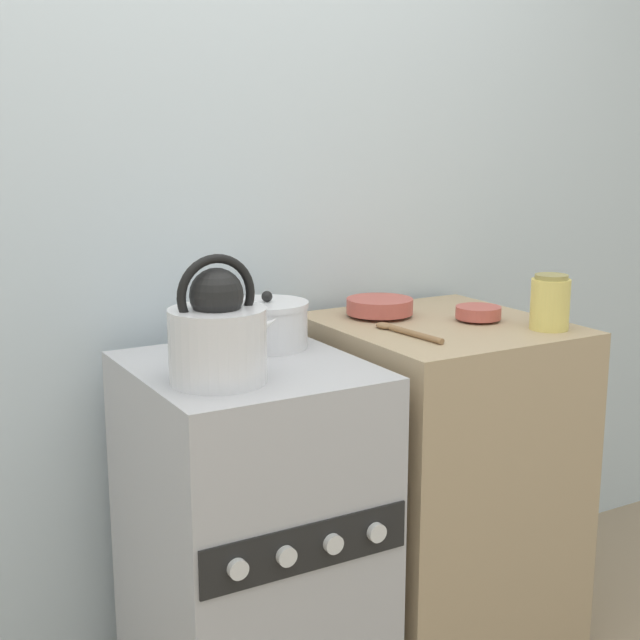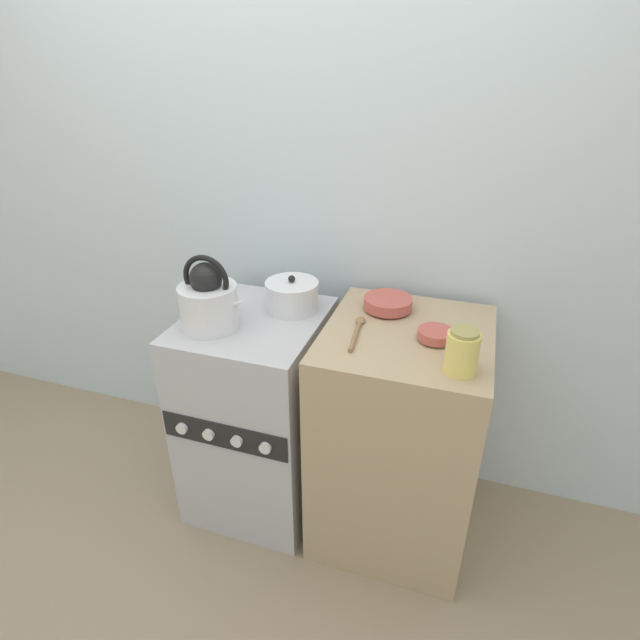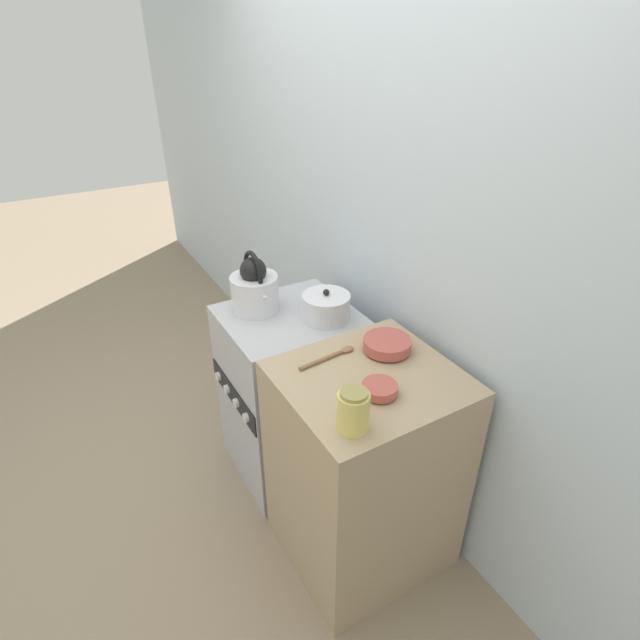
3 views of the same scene
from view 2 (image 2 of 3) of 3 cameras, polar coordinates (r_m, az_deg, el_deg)
The scene contains 10 objects.
ground_plane at distance 2.32m, azimuth -9.58°, elevation -23.45°, with size 12.00×12.00×0.00m, color gray.
wall_back at distance 2.18m, azimuth -3.61°, elevation 13.13°, with size 7.00×0.06×2.50m.
stove at distance 2.19m, azimuth -7.03°, elevation -10.41°, with size 0.53×0.61×0.90m.
counter at distance 2.06m, azimuth 8.97°, elevation -12.79°, with size 0.59×0.64×0.93m.
kettle at distance 1.87m, azimuth -12.59°, elevation 2.20°, with size 0.26×0.21×0.28m.
cooking_pot at distance 1.98m, azimuth -3.20°, elevation 2.81°, with size 0.21×0.21×0.15m.
enamel_bowl at distance 1.93m, azimuth 7.77°, elevation 1.94°, with size 0.19×0.19×0.05m.
small_ceramic_bowl at distance 1.75m, azimuth 13.06°, elevation -1.63°, with size 0.12×0.12×0.04m.
storage_jar at distance 1.58m, azimuth 15.92°, elevation -3.52°, with size 0.10×0.10×0.14m.
wooden_spoon at distance 1.77m, azimuth 4.26°, elevation -1.17°, with size 0.05×0.25×0.02m.
Camera 2 is at (0.79, -1.25, 1.79)m, focal length 28.00 mm.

